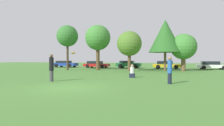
{
  "coord_description": "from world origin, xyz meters",
  "views": [
    {
      "loc": [
        4.94,
        -9.06,
        1.6
      ],
      "look_at": [
        1.47,
        3.73,
        1.28
      ],
      "focal_mm": 29.36,
      "sensor_mm": 36.0,
      "label": 1
    }
  ],
  "objects": [
    {
      "name": "ground_plane",
      "position": [
        0.0,
        0.0,
        0.0
      ],
      "size": [
        120.0,
        120.0,
        0.0
      ],
      "primitive_type": "plane",
      "color": "#477A33"
    },
    {
      "name": "parked_car_yellow",
      "position": [
        5.69,
        21.38,
        0.64
      ],
      "size": [
        4.39,
        2.16,
        1.21
      ],
      "rotation": [
        0.0,
        0.0,
        -0.04
      ],
      "color": "gold",
      "rests_on": "ground"
    },
    {
      "name": "tree_2",
      "position": [
        0.92,
        14.32,
        3.51
      ],
      "size": [
        3.2,
        3.2,
        5.14
      ],
      "color": "brown",
      "rests_on": "ground"
    },
    {
      "name": "parked_car_green",
      "position": [
        -0.52,
        21.84,
        0.68
      ],
      "size": [
        4.22,
        2.1,
        1.24
      ],
      "rotation": [
        0.0,
        0.0,
        -0.04
      ],
      "color": "#196633",
      "rests_on": "ground"
    },
    {
      "name": "frisbee",
      "position": [
        -0.82,
        2.17,
        1.97
      ],
      "size": [
        0.29,
        0.27,
        0.15
      ],
      "color": "orange"
    },
    {
      "name": "parked_car_red",
      "position": [
        -6.06,
        20.98,
        0.62
      ],
      "size": [
        4.37,
        2.17,
        1.17
      ],
      "rotation": [
        0.0,
        0.0,
        -0.04
      ],
      "color": "red",
      "rests_on": "ground"
    },
    {
      "name": "tree_1",
      "position": [
        -3.65,
        15.08,
        4.47
      ],
      "size": [
        3.53,
        3.53,
        6.29
      ],
      "color": "brown",
      "rests_on": "ground"
    },
    {
      "name": "person_thrower",
      "position": [
        -2.49,
        2.17,
        0.99
      ],
      "size": [
        0.31,
        0.31,
        1.91
      ],
      "rotation": [
        0.0,
        0.0,
        0.11
      ],
      "color": "#3F3F47",
      "rests_on": "ground"
    },
    {
      "name": "parked_car_blue",
      "position": [
        -12.29,
        21.25,
        0.66
      ],
      "size": [
        4.51,
        2.04,
        1.21
      ],
      "rotation": [
        0.0,
        0.0,
        -0.04
      ],
      "color": "#1E389E",
      "rests_on": "ground"
    },
    {
      "name": "bystander_sitting",
      "position": [
        2.55,
        6.26,
        0.45
      ],
      "size": [
        0.44,
        0.37,
        1.1
      ],
      "color": "#191E33",
      "rests_on": "ground"
    },
    {
      "name": "tree_4",
      "position": [
        7.64,
        15.97,
        3.1
      ],
      "size": [
        3.28,
        3.28,
        4.78
      ],
      "color": "brown",
      "rests_on": "ground"
    },
    {
      "name": "parked_car_white",
      "position": [
        12.15,
        21.02,
        0.63
      ],
      "size": [
        4.3,
        2.04,
        1.2
      ],
      "rotation": [
        0.0,
        0.0,
        -0.04
      ],
      "color": "silver",
      "rests_on": "ground"
    },
    {
      "name": "tree_3",
      "position": [
        5.39,
        15.75,
        4.53
      ],
      "size": [
        4.25,
        4.25,
        6.67
      ],
      "color": "brown",
      "rests_on": "ground"
    },
    {
      "name": "tree_0",
      "position": [
        -7.87,
        14.21,
        4.75
      ],
      "size": [
        2.99,
        2.99,
        6.28
      ],
      "color": "#473323",
      "rests_on": "ground"
    },
    {
      "name": "person_catcher",
      "position": [
        5.44,
        3.02,
        0.89
      ],
      "size": [
        0.29,
        0.29,
        1.72
      ],
      "rotation": [
        0.0,
        0.0,
        -3.04
      ],
      "color": "#191E33",
      "rests_on": "ground"
    }
  ]
}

